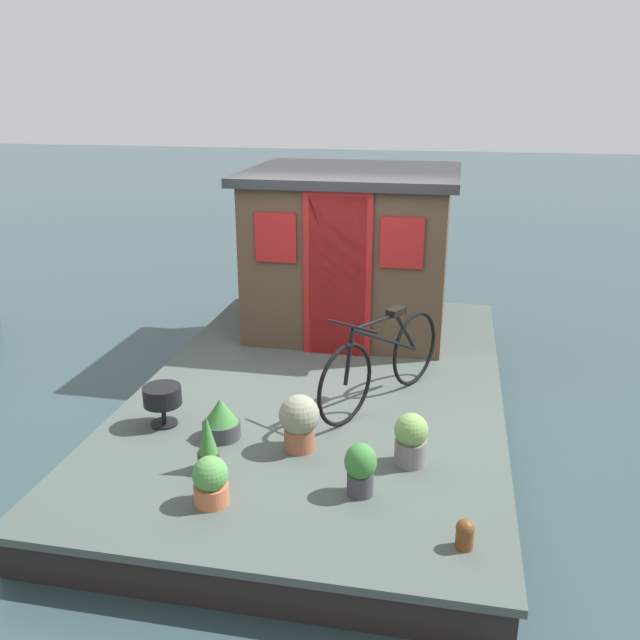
{
  "coord_description": "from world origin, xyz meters",
  "views": [
    {
      "loc": [
        -6.04,
        -1.16,
        3.11
      ],
      "look_at": [
        -0.2,
        0.0,
        1.07
      ],
      "focal_mm": 38.33,
      "sensor_mm": 36.0,
      "label": 1
    }
  ],
  "objects_px": {
    "potted_plant_ivy": "(411,439)",
    "potted_plant_fern": "(299,421)",
    "potted_plant_geranium": "(208,445)",
    "potted_plant_mint": "(360,468)",
    "charcoal_grill": "(162,397)",
    "mooring_bollard": "(465,533)",
    "potted_plant_succulent": "(221,419)",
    "houseboat_cabin": "(352,249)",
    "potted_plant_sage": "(211,481)",
    "bicycle": "(382,362)"
  },
  "relations": [
    {
      "from": "houseboat_cabin",
      "to": "potted_plant_ivy",
      "type": "bearing_deg",
      "value": -163.19
    },
    {
      "from": "bicycle",
      "to": "mooring_bollard",
      "type": "distance_m",
      "value": 2.13
    },
    {
      "from": "potted_plant_sage",
      "to": "charcoal_grill",
      "type": "relative_size",
      "value": 1.01
    },
    {
      "from": "potted_plant_sage",
      "to": "potted_plant_geranium",
      "type": "distance_m",
      "value": 0.44
    },
    {
      "from": "houseboat_cabin",
      "to": "potted_plant_succulent",
      "type": "xyz_separation_m",
      "value": [
        -3.0,
        0.61,
        -0.77
      ]
    },
    {
      "from": "potted_plant_succulent",
      "to": "potted_plant_mint",
      "type": "bearing_deg",
      "value": -115.69
    },
    {
      "from": "potted_plant_sage",
      "to": "potted_plant_geranium",
      "type": "bearing_deg",
      "value": 22.43
    },
    {
      "from": "potted_plant_ivy",
      "to": "charcoal_grill",
      "type": "bearing_deg",
      "value": 83.78
    },
    {
      "from": "bicycle",
      "to": "potted_plant_fern",
      "type": "xyz_separation_m",
      "value": [
        -0.97,
        0.54,
        -0.15
      ]
    },
    {
      "from": "bicycle",
      "to": "mooring_bollard",
      "type": "relative_size",
      "value": 8.06
    },
    {
      "from": "charcoal_grill",
      "to": "mooring_bollard",
      "type": "xyz_separation_m",
      "value": [
        -1.18,
        -2.52,
        -0.15
      ]
    },
    {
      "from": "houseboat_cabin",
      "to": "potted_plant_succulent",
      "type": "height_order",
      "value": "houseboat_cabin"
    },
    {
      "from": "potted_plant_succulent",
      "to": "mooring_bollard",
      "type": "bearing_deg",
      "value": -118.44
    },
    {
      "from": "houseboat_cabin",
      "to": "potted_plant_geranium",
      "type": "bearing_deg",
      "value": 171.25
    },
    {
      "from": "bicycle",
      "to": "potted_plant_succulent",
      "type": "bearing_deg",
      "value": 126.89
    },
    {
      "from": "potted_plant_succulent",
      "to": "potted_plant_sage",
      "type": "height_order",
      "value": "potted_plant_sage"
    },
    {
      "from": "potted_plant_sage",
      "to": "houseboat_cabin",
      "type": "bearing_deg",
      "value": -5.41
    },
    {
      "from": "houseboat_cabin",
      "to": "potted_plant_sage",
      "type": "height_order",
      "value": "houseboat_cabin"
    },
    {
      "from": "potted_plant_sage",
      "to": "mooring_bollard",
      "type": "bearing_deg",
      "value": -95.07
    },
    {
      "from": "mooring_bollard",
      "to": "potted_plant_mint",
      "type": "bearing_deg",
      "value": 57.19
    },
    {
      "from": "potted_plant_fern",
      "to": "charcoal_grill",
      "type": "height_order",
      "value": "potted_plant_fern"
    },
    {
      "from": "potted_plant_sage",
      "to": "charcoal_grill",
      "type": "xyz_separation_m",
      "value": [
        1.03,
        0.8,
        0.08
      ]
    },
    {
      "from": "potted_plant_succulent",
      "to": "houseboat_cabin",
      "type": "bearing_deg",
      "value": -11.49
    },
    {
      "from": "potted_plant_mint",
      "to": "mooring_bollard",
      "type": "distance_m",
      "value": 0.87
    },
    {
      "from": "potted_plant_succulent",
      "to": "potted_plant_mint",
      "type": "xyz_separation_m",
      "value": [
        -0.59,
        -1.23,
        0.04
      ]
    },
    {
      "from": "bicycle",
      "to": "charcoal_grill",
      "type": "distance_m",
      "value": 1.95
    },
    {
      "from": "potted_plant_ivy",
      "to": "potted_plant_mint",
      "type": "bearing_deg",
      "value": 146.67
    },
    {
      "from": "potted_plant_geranium",
      "to": "potted_plant_mint",
      "type": "bearing_deg",
      "value": -94.6
    },
    {
      "from": "potted_plant_ivy",
      "to": "potted_plant_fern",
      "type": "height_order",
      "value": "potted_plant_fern"
    },
    {
      "from": "bicycle",
      "to": "potted_plant_geranium",
      "type": "distance_m",
      "value": 1.83
    },
    {
      "from": "potted_plant_ivy",
      "to": "mooring_bollard",
      "type": "bearing_deg",
      "value": -156.73
    },
    {
      "from": "potted_plant_fern",
      "to": "bicycle",
      "type": "bearing_deg",
      "value": -29.27
    },
    {
      "from": "potted_plant_sage",
      "to": "potted_plant_mint",
      "type": "distance_m",
      "value": 1.04
    },
    {
      "from": "bicycle",
      "to": "potted_plant_sage",
      "type": "xyz_separation_m",
      "value": [
        -1.82,
        0.98,
        -0.23
      ]
    },
    {
      "from": "potted_plant_succulent",
      "to": "charcoal_grill",
      "type": "xyz_separation_m",
      "value": [
        0.12,
        0.56,
        0.09
      ]
    },
    {
      "from": "potted_plant_ivy",
      "to": "potted_plant_succulent",
      "type": "xyz_separation_m",
      "value": [
        0.11,
        1.55,
        -0.05
      ]
    },
    {
      "from": "charcoal_grill",
      "to": "potted_plant_succulent",
      "type": "bearing_deg",
      "value": -101.94
    },
    {
      "from": "potted_plant_succulent",
      "to": "potted_plant_sage",
      "type": "distance_m",
      "value": 0.94
    },
    {
      "from": "potted_plant_mint",
      "to": "charcoal_grill",
      "type": "height_order",
      "value": "potted_plant_mint"
    },
    {
      "from": "bicycle",
      "to": "potted_plant_sage",
      "type": "bearing_deg",
      "value": 151.83
    },
    {
      "from": "potted_plant_geranium",
      "to": "charcoal_grill",
      "type": "relative_size",
      "value": 1.26
    },
    {
      "from": "bicycle",
      "to": "charcoal_grill",
      "type": "bearing_deg",
      "value": 114.15
    },
    {
      "from": "potted_plant_fern",
      "to": "charcoal_grill",
      "type": "relative_size",
      "value": 1.31
    },
    {
      "from": "potted_plant_ivy",
      "to": "potted_plant_sage",
      "type": "height_order",
      "value": "potted_plant_ivy"
    },
    {
      "from": "potted_plant_fern",
      "to": "charcoal_grill",
      "type": "bearing_deg",
      "value": 81.76
    },
    {
      "from": "potted_plant_geranium",
      "to": "potted_plant_fern",
      "type": "xyz_separation_m",
      "value": [
        0.44,
        -0.6,
        0.04
      ]
    },
    {
      "from": "potted_plant_sage",
      "to": "potted_plant_fern",
      "type": "distance_m",
      "value": 0.95
    },
    {
      "from": "potted_plant_geranium",
      "to": "mooring_bollard",
      "type": "height_order",
      "value": "potted_plant_geranium"
    },
    {
      "from": "potted_plant_ivy",
      "to": "potted_plant_geranium",
      "type": "xyz_separation_m",
      "value": [
        -0.39,
        1.48,
        0.0
      ]
    },
    {
      "from": "houseboat_cabin",
      "to": "bicycle",
      "type": "bearing_deg",
      "value": -163.84
    }
  ]
}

